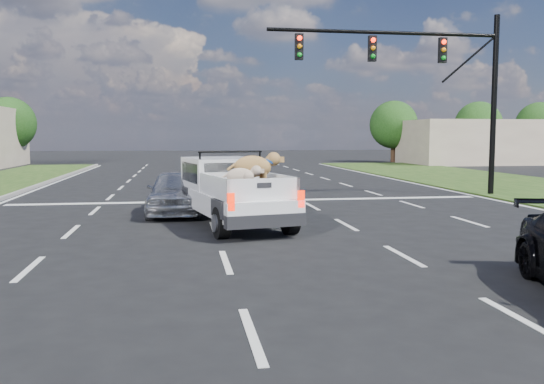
% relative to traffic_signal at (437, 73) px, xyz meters
% --- Properties ---
extents(ground, '(160.00, 160.00, 0.00)m').
position_rel_traffic_signal_xyz_m(ground, '(-7.20, -10.50, -4.73)').
color(ground, black).
rests_on(ground, ground).
extents(road_markings, '(17.75, 60.00, 0.01)m').
position_rel_traffic_signal_xyz_m(road_markings, '(-7.20, -3.94, -4.72)').
color(road_markings, silver).
rests_on(road_markings, ground).
extents(traffic_signal, '(9.11, 0.31, 7.00)m').
position_rel_traffic_signal_xyz_m(traffic_signal, '(0.00, 0.00, 0.00)').
color(traffic_signal, black).
rests_on(traffic_signal, ground).
extents(building_right, '(12.00, 7.00, 3.60)m').
position_rel_traffic_signal_xyz_m(building_right, '(14.80, 23.50, -2.93)').
color(building_right, '#BDAA91').
rests_on(building_right, ground).
extents(tree_far_c, '(4.20, 4.20, 5.40)m').
position_rel_traffic_signal_xyz_m(tree_far_c, '(-23.20, 27.50, -1.44)').
color(tree_far_c, '#332114').
rests_on(tree_far_c, ground).
extents(tree_far_d, '(4.20, 4.20, 5.40)m').
position_rel_traffic_signal_xyz_m(tree_far_d, '(8.80, 27.50, -1.44)').
color(tree_far_d, '#332114').
rests_on(tree_far_d, ground).
extents(tree_far_e, '(4.20, 4.20, 5.40)m').
position_rel_traffic_signal_xyz_m(tree_far_e, '(16.80, 27.50, -1.44)').
color(tree_far_e, '#332114').
rests_on(tree_far_e, ground).
extents(tree_far_f, '(4.20, 4.20, 5.40)m').
position_rel_traffic_signal_xyz_m(tree_far_f, '(22.80, 27.50, -1.44)').
color(tree_far_f, '#332114').
rests_on(tree_far_f, ground).
extents(pickup_truck, '(2.88, 5.49, 1.95)m').
position_rel_traffic_signal_xyz_m(pickup_truck, '(-8.43, -5.88, -3.80)').
color(pickup_truck, black).
rests_on(pickup_truck, ground).
extents(silver_sedan, '(1.78, 4.02, 1.35)m').
position_rel_traffic_signal_xyz_m(silver_sedan, '(-9.92, -3.60, -4.05)').
color(silver_sedan, '#B2B4BA').
rests_on(silver_sedan, ground).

